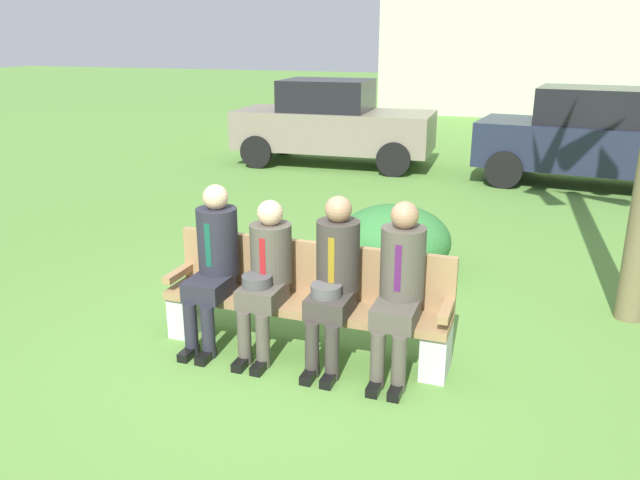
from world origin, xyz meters
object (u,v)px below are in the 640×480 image
at_px(park_bench, 306,299).
at_px(seated_man_leftmost, 214,258).
at_px(seated_man_rightmost, 400,281).
at_px(seated_man_centerright, 334,274).
at_px(parked_car_far, 595,138).
at_px(shrub_near_bench, 394,240).
at_px(parked_car_near, 332,123).
at_px(seated_man_centerleft, 266,270).

xyz_separation_m(park_bench, seated_man_leftmost, (-0.77, -0.12, 0.32)).
bearing_deg(seated_man_rightmost, seated_man_leftmost, 179.98).
height_order(park_bench, seated_man_centerright, seated_man_centerright).
bearing_deg(parked_car_far, shrub_near_bench, -113.20).
relative_size(park_bench, seated_man_leftmost, 1.76).
relative_size(shrub_near_bench, parked_car_near, 0.31).
distance_m(park_bench, parked_car_near, 7.92).
bearing_deg(seated_man_rightmost, park_bench, 171.08).
relative_size(seated_man_centerleft, parked_car_near, 0.32).
bearing_deg(seated_man_leftmost, parked_car_far, 65.63).
height_order(park_bench, seated_man_centerleft, seated_man_centerleft).
relative_size(seated_man_leftmost, parked_car_near, 0.34).
bearing_deg(shrub_near_bench, seated_man_leftmost, -117.28).
distance_m(park_bench, seated_man_centerleft, 0.42).
distance_m(seated_man_centerleft, seated_man_rightmost, 1.09).
xyz_separation_m(seated_man_centerright, seated_man_rightmost, (0.52, 0.01, 0.00)).
distance_m(seated_man_leftmost, shrub_near_bench, 2.35).
height_order(seated_man_rightmost, shrub_near_bench, seated_man_rightmost).
distance_m(seated_man_leftmost, seated_man_rightmost, 1.57).
relative_size(seated_man_leftmost, seated_man_rightmost, 1.00).
bearing_deg(seated_man_centerleft, parked_car_far, 68.87).
bearing_deg(seated_man_centerleft, seated_man_rightmost, 0.73).
bearing_deg(parked_car_near, park_bench, -73.21).
relative_size(seated_man_centerleft, seated_man_centerright, 0.94).
bearing_deg(parked_car_far, seated_man_leftmost, -114.37).
bearing_deg(seated_man_rightmost, shrub_near_bench, 103.80).
distance_m(park_bench, shrub_near_bench, 1.96).
xyz_separation_m(seated_man_centerleft, seated_man_centerright, (0.57, 0.01, 0.04)).
bearing_deg(shrub_near_bench, seated_man_centerright, -90.25).
relative_size(seated_man_leftmost, shrub_near_bench, 1.10).
height_order(seated_man_centerright, seated_man_rightmost, same).
relative_size(seated_man_centerleft, parked_car_far, 0.31).
height_order(seated_man_centerleft, parked_car_far, parked_car_far).
distance_m(seated_man_centerright, seated_man_rightmost, 0.52).
relative_size(seated_man_leftmost, parked_car_far, 0.34).
bearing_deg(parked_car_far, seated_man_centerleft, -111.13).
bearing_deg(parked_car_near, seated_man_leftmost, -78.88).
relative_size(seated_man_rightmost, parked_car_near, 0.34).
bearing_deg(parked_car_near, seated_man_centerright, -71.57).
height_order(seated_man_rightmost, parked_car_far, parked_car_far).
xyz_separation_m(seated_man_rightmost, parked_car_near, (-3.08, 7.69, 0.08)).
bearing_deg(park_bench, parked_car_far, 70.52).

